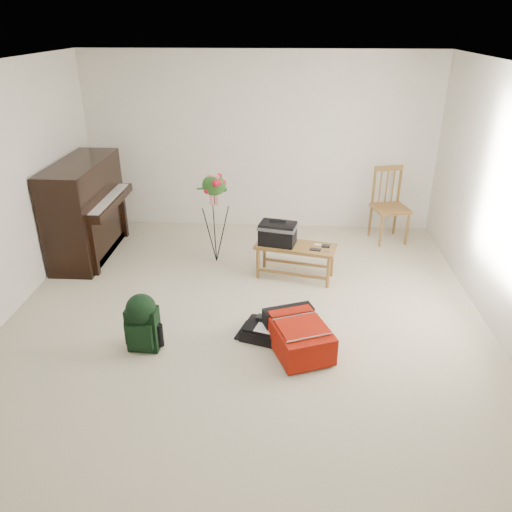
# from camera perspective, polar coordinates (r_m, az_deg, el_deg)

# --- Properties ---
(floor) EXTENTS (5.00, 5.50, 0.01)m
(floor) POSITION_cam_1_polar(r_m,az_deg,el_deg) (5.21, -1.28, -7.83)
(floor) COLOR beige
(floor) RESTS_ON ground
(ceiling) EXTENTS (5.00, 5.50, 0.01)m
(ceiling) POSITION_cam_1_polar(r_m,az_deg,el_deg) (4.36, -1.63, 20.72)
(ceiling) COLOR white
(ceiling) RESTS_ON wall_back
(wall_back) EXTENTS (5.00, 0.04, 2.50)m
(wall_back) POSITION_cam_1_polar(r_m,az_deg,el_deg) (7.27, 0.44, 12.77)
(wall_back) COLOR silver
(wall_back) RESTS_ON floor
(piano) EXTENTS (0.71, 1.50, 1.25)m
(piano) POSITION_cam_1_polar(r_m,az_deg,el_deg) (6.85, -18.80, 4.87)
(piano) COLOR black
(piano) RESTS_ON floor
(bench) EXTENTS (1.01, 0.58, 0.73)m
(bench) POSITION_cam_1_polar(r_m,az_deg,el_deg) (5.89, 3.13, 2.02)
(bench) COLOR olive
(bench) RESTS_ON floor
(dining_chair) EXTENTS (0.54, 0.54, 1.03)m
(dining_chair) POSITION_cam_1_polar(r_m,az_deg,el_deg) (7.21, 15.07, 5.55)
(dining_chair) COLOR olive
(dining_chair) RESTS_ON floor
(red_suitcase) EXTENTS (0.70, 0.85, 0.30)m
(red_suitcase) POSITION_cam_1_polar(r_m,az_deg,el_deg) (4.82, 4.86, -8.73)
(red_suitcase) COLOR #A21506
(red_suitcase) RESTS_ON floor
(black_duffel) EXTENTS (0.53, 0.47, 0.19)m
(black_duffel) POSITION_cam_1_polar(r_m,az_deg,el_deg) (5.00, 1.17, -8.52)
(black_duffel) COLOR black
(black_duffel) RESTS_ON floor
(green_backpack) EXTENTS (0.30, 0.28, 0.58)m
(green_backpack) POSITION_cam_1_polar(r_m,az_deg,el_deg) (4.82, -12.89, -7.13)
(green_backpack) COLOR black
(green_backpack) RESTS_ON floor
(flower_stand) EXTENTS (0.45, 0.45, 1.19)m
(flower_stand) POSITION_cam_1_polar(r_m,az_deg,el_deg) (6.30, -4.70, 4.21)
(flower_stand) COLOR black
(flower_stand) RESTS_ON floor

